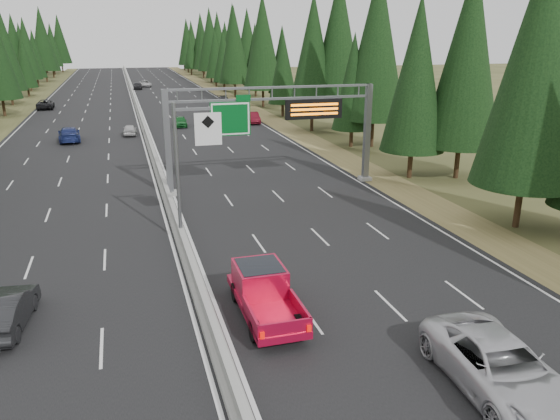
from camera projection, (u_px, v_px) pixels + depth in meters
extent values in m
cube|color=black|center=(139.00, 115.00, 81.95)|extent=(32.00, 260.00, 0.08)
cube|color=olive|center=(254.00, 111.00, 86.71)|extent=(3.60, 260.00, 0.06)
cube|color=#3D411E|center=(10.00, 120.00, 77.20)|extent=(3.60, 260.00, 0.06)
cube|color=gray|center=(139.00, 114.00, 81.89)|extent=(0.70, 260.00, 0.30)
cube|color=gray|center=(139.00, 111.00, 81.77)|extent=(0.30, 260.00, 0.60)
cube|color=slate|center=(168.00, 144.00, 39.71)|extent=(0.45, 0.45, 7.80)
cube|color=gray|center=(171.00, 193.00, 40.86)|extent=(0.90, 0.90, 0.30)
cube|color=slate|center=(367.00, 133.00, 43.94)|extent=(0.45, 0.45, 7.80)
cube|color=gray|center=(365.00, 178.00, 45.09)|extent=(0.90, 0.90, 0.30)
cube|color=slate|center=(272.00, 87.00, 40.66)|extent=(15.85, 0.35, 0.16)
cube|color=slate|center=(272.00, 99.00, 40.92)|extent=(15.85, 0.35, 0.16)
cube|color=#054C19|center=(230.00, 119.00, 40.22)|extent=(3.00, 0.10, 2.50)
cube|color=silver|center=(231.00, 119.00, 40.17)|extent=(2.85, 0.02, 2.35)
cube|color=#054C19|center=(243.00, 98.00, 40.03)|extent=(1.10, 0.10, 0.45)
cube|color=black|center=(314.00, 109.00, 41.76)|extent=(4.50, 0.40, 1.50)
cube|color=orange|center=(315.00, 105.00, 41.45)|extent=(3.80, 0.02, 0.18)
cube|color=orange|center=(315.00, 109.00, 41.56)|extent=(3.80, 0.02, 0.18)
cube|color=orange|center=(315.00, 114.00, 41.66)|extent=(3.80, 0.02, 0.18)
cylinder|color=slate|center=(178.00, 175.00, 30.45)|extent=(0.20, 0.20, 8.00)
cube|color=gray|center=(181.00, 240.00, 31.64)|extent=(0.50, 0.50, 0.20)
cube|color=slate|center=(192.00, 109.00, 29.62)|extent=(2.00, 0.15, 0.15)
cube|color=silver|center=(208.00, 129.00, 30.06)|extent=(1.50, 0.06, 1.80)
cylinder|color=black|center=(518.00, 205.00, 33.95)|extent=(0.40, 0.40, 2.82)
cone|color=black|center=(539.00, 59.00, 31.26)|extent=(6.34, 6.34, 14.79)
cylinder|color=black|center=(410.00, 164.00, 45.92)|extent=(0.40, 0.40, 2.36)
cone|color=black|center=(417.00, 74.00, 43.67)|extent=(5.31, 5.31, 12.38)
cylinder|color=black|center=(457.00, 162.00, 45.73)|extent=(0.40, 0.40, 2.76)
cone|color=black|center=(468.00, 55.00, 43.09)|extent=(6.22, 6.22, 14.51)
cylinder|color=black|center=(351.00, 138.00, 58.82)|extent=(0.40, 0.40, 1.90)
cone|color=black|center=(353.00, 81.00, 57.01)|extent=(4.29, 4.29, 10.00)
cylinder|color=black|center=(372.00, 133.00, 58.75)|extent=(0.40, 0.40, 2.96)
cone|color=black|center=(377.00, 43.00, 55.92)|extent=(6.66, 6.66, 15.55)
cylinder|color=black|center=(312.00, 120.00, 68.47)|extent=(0.40, 0.40, 2.64)
cone|color=black|center=(313.00, 52.00, 65.95)|extent=(5.94, 5.94, 13.86)
cylinder|color=black|center=(336.00, 118.00, 68.95)|extent=(0.40, 0.40, 3.02)
cone|color=black|center=(338.00, 40.00, 66.06)|extent=(6.80, 6.80, 15.87)
cylinder|color=black|center=(283.00, 110.00, 80.97)|extent=(0.40, 0.40, 1.91)
cone|color=black|center=(283.00, 68.00, 79.14)|extent=(4.30, 4.30, 10.04)
cylinder|color=black|center=(310.00, 110.00, 81.16)|extent=(0.40, 0.40, 1.78)
cone|color=black|center=(310.00, 72.00, 79.46)|extent=(4.01, 4.01, 9.37)
cylinder|color=black|center=(263.00, 98.00, 91.78)|extent=(0.40, 0.40, 2.89)
cone|color=black|center=(263.00, 42.00, 89.02)|extent=(6.51, 6.51, 15.19)
cylinder|color=black|center=(282.00, 99.00, 93.80)|extent=(0.40, 0.40, 2.11)
cone|color=black|center=(282.00, 59.00, 91.79)|extent=(4.76, 4.76, 11.10)
cylinder|color=black|center=(235.00, 90.00, 105.79)|extent=(0.40, 0.40, 2.72)
cone|color=black|center=(234.00, 44.00, 103.19)|extent=(6.12, 6.12, 14.29)
cylinder|color=black|center=(256.00, 91.00, 107.36)|extent=(0.40, 0.40, 2.21)
cone|color=black|center=(255.00, 54.00, 105.25)|extent=(4.97, 4.97, 11.59)
cylinder|color=black|center=(224.00, 87.00, 116.50)|extent=(0.40, 0.40, 2.06)
cone|color=black|center=(223.00, 55.00, 114.54)|extent=(4.63, 4.63, 10.81)
cylinder|color=black|center=(248.00, 84.00, 119.84)|extent=(0.40, 0.40, 2.74)
cone|color=black|center=(247.00, 43.00, 117.22)|extent=(6.16, 6.16, 14.38)
cylinder|color=black|center=(216.00, 82.00, 127.57)|extent=(0.40, 0.40, 2.08)
cone|color=black|center=(215.00, 53.00, 125.58)|extent=(4.69, 4.69, 10.94)
cylinder|color=black|center=(234.00, 79.00, 131.94)|extent=(0.40, 0.40, 3.01)
cone|color=black|center=(233.00, 38.00, 129.06)|extent=(6.77, 6.77, 15.79)
cylinder|color=black|center=(211.00, 77.00, 139.36)|extent=(0.40, 0.40, 2.92)
cone|color=black|center=(210.00, 39.00, 136.57)|extent=(6.56, 6.56, 15.30)
cylinder|color=black|center=(226.00, 77.00, 141.48)|extent=(0.40, 0.40, 2.40)
cone|color=black|center=(225.00, 47.00, 139.19)|extent=(5.39, 5.39, 12.57)
cylinder|color=black|center=(203.00, 74.00, 154.49)|extent=(0.40, 0.40, 2.36)
cone|color=black|center=(202.00, 46.00, 152.23)|extent=(5.31, 5.31, 12.40)
cylinder|color=black|center=(219.00, 73.00, 153.75)|extent=(0.40, 0.40, 2.85)
cone|color=black|center=(218.00, 40.00, 151.02)|extent=(6.41, 6.41, 14.97)
cylinder|color=black|center=(192.00, 72.00, 165.29)|extent=(0.40, 0.40, 1.92)
cone|color=black|center=(191.00, 51.00, 163.46)|extent=(4.32, 4.32, 10.07)
cylinder|color=black|center=(204.00, 71.00, 167.29)|extent=(0.40, 0.40, 2.24)
cone|color=black|center=(203.00, 47.00, 165.16)|extent=(5.03, 5.03, 11.74)
cylinder|color=black|center=(188.00, 68.00, 176.32)|extent=(0.40, 0.40, 2.67)
cone|color=black|center=(187.00, 41.00, 173.77)|extent=(6.02, 6.02, 14.04)
cylinder|color=black|center=(202.00, 68.00, 177.92)|extent=(0.40, 0.40, 2.95)
cone|color=black|center=(201.00, 38.00, 175.10)|extent=(6.65, 6.65, 15.51)
cylinder|color=black|center=(184.00, 68.00, 188.14)|extent=(0.40, 0.40, 1.79)
cone|color=black|center=(184.00, 51.00, 186.43)|extent=(4.03, 4.03, 9.41)
cylinder|color=black|center=(193.00, 66.00, 190.88)|extent=(0.40, 0.40, 2.64)
cone|color=black|center=(192.00, 41.00, 188.35)|extent=(5.94, 5.94, 13.86)
cylinder|color=black|center=(4.00, 108.00, 80.86)|extent=(0.40, 0.40, 2.57)
cylinder|color=black|center=(12.00, 98.00, 93.87)|extent=(0.40, 0.40, 2.50)
cone|color=black|center=(5.00, 51.00, 91.48)|extent=(5.62, 5.62, 13.12)
cylinder|color=black|center=(29.00, 92.00, 106.72)|extent=(0.40, 0.40, 1.78)
cone|color=black|center=(25.00, 63.00, 105.01)|extent=(4.01, 4.01, 9.36)
cylinder|color=black|center=(2.00, 93.00, 104.08)|extent=(0.40, 0.40, 1.87)
cylinder|color=black|center=(31.00, 85.00, 117.97)|extent=(0.40, 0.40, 2.45)
cone|color=black|center=(26.00, 48.00, 115.64)|extent=(5.51, 5.51, 12.85)
cylinder|color=black|center=(20.00, 84.00, 119.11)|extent=(0.40, 0.40, 2.56)
cone|color=black|center=(14.00, 46.00, 116.66)|extent=(5.76, 5.76, 13.45)
cylinder|color=black|center=(38.00, 82.00, 128.43)|extent=(0.40, 0.40, 2.07)
cone|color=black|center=(34.00, 53.00, 126.45)|extent=(4.65, 4.65, 10.86)
cylinder|color=black|center=(26.00, 80.00, 130.95)|extent=(0.40, 0.40, 2.31)
cone|color=black|center=(21.00, 49.00, 128.74)|extent=(5.21, 5.21, 12.15)
cylinder|color=black|center=(47.00, 76.00, 140.56)|extent=(0.40, 0.40, 2.96)
cone|color=black|center=(42.00, 39.00, 137.74)|extent=(6.66, 6.66, 15.54)
cylinder|color=black|center=(29.00, 78.00, 142.28)|extent=(0.40, 0.40, 1.86)
cone|color=black|center=(26.00, 55.00, 140.51)|extent=(4.18, 4.18, 9.76)
cylinder|color=black|center=(54.00, 74.00, 155.30)|extent=(0.40, 0.40, 1.90)
cone|color=black|center=(51.00, 52.00, 153.49)|extent=(4.28, 4.28, 9.98)
cylinder|color=black|center=(41.00, 74.00, 154.66)|extent=(0.40, 0.40, 1.86)
cone|color=black|center=(38.00, 53.00, 152.88)|extent=(4.18, 4.18, 9.76)
cylinder|color=black|center=(55.00, 70.00, 167.41)|extent=(0.40, 0.40, 2.43)
cone|color=black|center=(52.00, 45.00, 165.09)|extent=(5.47, 5.47, 12.77)
cylinder|color=black|center=(46.00, 70.00, 166.29)|extent=(0.40, 0.40, 2.61)
cone|color=black|center=(42.00, 42.00, 163.80)|extent=(5.88, 5.88, 13.72)
cylinder|color=black|center=(63.00, 68.00, 176.87)|extent=(0.40, 0.40, 2.87)
cone|color=black|center=(59.00, 39.00, 174.13)|extent=(6.46, 6.46, 15.06)
cylinder|color=black|center=(47.00, 69.00, 176.19)|extent=(0.40, 0.40, 2.14)
cone|color=black|center=(44.00, 48.00, 174.15)|extent=(4.82, 4.82, 11.25)
imported|color=#BCBCC1|center=(500.00, 367.00, 18.16)|extent=(3.32, 6.64, 1.80)
cylinder|color=black|center=(255.00, 331.00, 21.25)|extent=(0.32, 0.86, 0.86)
cylinder|color=black|center=(299.00, 325.00, 21.74)|extent=(0.32, 0.86, 0.86)
cylinder|color=black|center=(236.00, 292.00, 24.49)|extent=(0.32, 0.86, 0.86)
cylinder|color=black|center=(275.00, 287.00, 24.97)|extent=(0.32, 0.86, 0.86)
cube|color=#A70A2A|center=(265.00, 303.00, 23.11)|extent=(2.15, 6.01, 0.32)
cube|color=#A70A2A|center=(260.00, 278.00, 23.76)|extent=(2.04, 2.36, 1.18)
cube|color=black|center=(260.00, 271.00, 23.67)|extent=(1.82, 2.04, 0.59)
cube|color=#A70A2A|center=(251.00, 317.00, 21.25)|extent=(0.11, 2.58, 0.64)
cube|color=#A70A2A|center=(300.00, 310.00, 21.80)|extent=(0.11, 2.58, 0.64)
cube|color=#A70A2A|center=(285.00, 329.00, 20.35)|extent=(2.15, 0.11, 0.64)
imported|color=#166124|center=(181.00, 121.00, 71.41)|extent=(1.84, 4.03, 1.34)
imported|color=#560C18|center=(253.00, 118.00, 74.16)|extent=(1.87, 4.57, 1.47)
imported|color=black|center=(224.00, 101.00, 93.26)|extent=(2.43, 5.23, 1.48)
imported|color=#BEBEBE|center=(145.00, 84.00, 126.76)|extent=(2.81, 5.24, 1.40)
imported|color=black|center=(138.00, 86.00, 120.97)|extent=(2.06, 4.68, 1.57)
imported|color=black|center=(6.00, 310.00, 22.19)|extent=(2.09, 4.78, 1.53)
imported|color=navy|center=(69.00, 134.00, 61.36)|extent=(2.76, 5.78, 1.63)
imported|color=#B5B5B5|center=(130.00, 130.00, 65.30)|extent=(1.83, 3.92, 1.30)
imported|color=black|center=(45.00, 104.00, 88.57)|extent=(2.76, 5.62, 1.53)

